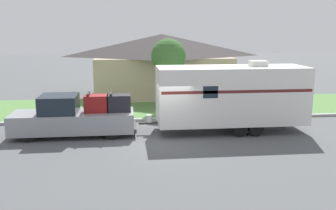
{
  "coord_description": "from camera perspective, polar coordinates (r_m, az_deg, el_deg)",
  "views": [
    {
      "loc": [
        -1.68,
        -16.57,
        5.04
      ],
      "look_at": [
        0.31,
        1.21,
        1.4
      ],
      "focal_mm": 40.0,
      "sensor_mm": 36.0,
      "label": 1
    }
  ],
  "objects": [
    {
      "name": "ground_plane",
      "position": [
        17.4,
        -0.58,
        -5.34
      ],
      "size": [
        120.0,
        120.0,
        0.0
      ],
      "primitive_type": "plane",
      "color": "#515456"
    },
    {
      "name": "lawn_strip",
      "position": [
        24.55,
        -2.33,
        -0.32
      ],
      "size": [
        80.0,
        7.0,
        0.03
      ],
      "color": "#568442",
      "rests_on": "ground_plane"
    },
    {
      "name": "tree_in_yard",
      "position": [
        23.44,
        0.07,
        7.39
      ],
      "size": [
        2.17,
        2.17,
        4.47
      ],
      "color": "brown",
      "rests_on": "ground_plane"
    },
    {
      "name": "curb_strip",
      "position": [
        20.98,
        -1.62,
        -2.2
      ],
      "size": [
        80.0,
        0.3,
        0.14
      ],
      "color": "#999993",
      "rests_on": "ground_plane"
    },
    {
      "name": "travel_trailer",
      "position": [
        18.78,
        9.61,
        1.54
      ],
      "size": [
        8.25,
        2.42,
        3.52
      ],
      "color": "black",
      "rests_on": "ground_plane"
    },
    {
      "name": "pickup_truck",
      "position": [
        18.42,
        -14.06,
        -1.81
      ],
      "size": [
        5.86,
        1.97,
        2.07
      ],
      "color": "black",
      "rests_on": "ground_plane"
    },
    {
      "name": "mailbox",
      "position": [
        22.04,
        -15.71,
        0.37
      ],
      "size": [
        0.48,
        0.2,
        1.23
      ],
      "color": "brown",
      "rests_on": "ground_plane"
    },
    {
      "name": "house_across_street",
      "position": [
        28.87,
        -0.9,
        6.3
      ],
      "size": [
        10.78,
        6.53,
        4.68
      ],
      "color": "tan",
      "rests_on": "ground_plane"
    }
  ]
}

